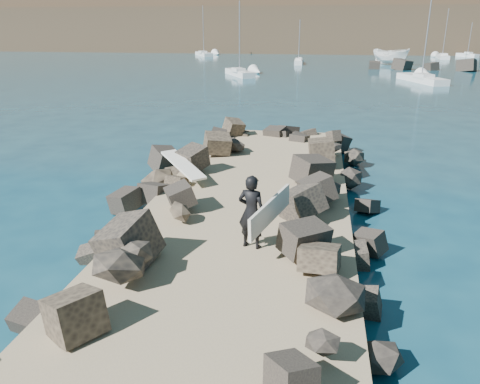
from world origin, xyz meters
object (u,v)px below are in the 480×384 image
Objects in this scene: surfboard_resting at (183,168)px; surfer_with_board at (254,212)px; sailboat_c at (422,79)px; boat_imported at (391,56)px.

surfboard_resting is 1.05× the size of surfer_with_board.
surfboard_resting is at bearing 123.46° from surfer_with_board.
surfer_with_board is at bearing -105.46° from sailboat_c.
surfer_with_board reaches higher than surfboard_resting.
boat_imported is 0.68× the size of sailboat_c.
boat_imported is at bearing 80.09° from surfer_with_board.
boat_imported is 68.52m from surfer_with_board.
surfer_with_board is 0.23× the size of sailboat_c.
sailboat_c reaches higher than boat_imported.
surfboard_resting is 0.24× the size of sailboat_c.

